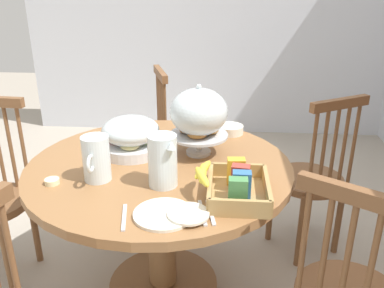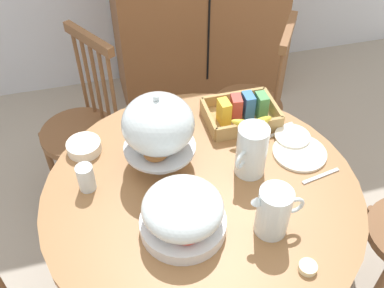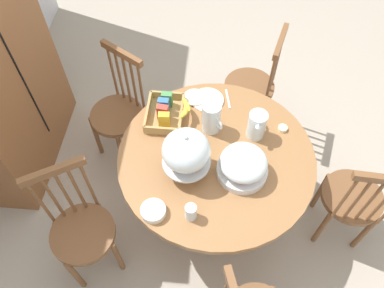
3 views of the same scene
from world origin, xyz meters
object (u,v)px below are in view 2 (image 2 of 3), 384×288
object	(u,v)px
dining_table	(201,223)
butter_dish	(308,267)
windsor_chair_host_seat	(82,131)
milk_pitcher	(273,213)
windsor_chair_far_side	(251,108)
cereal_basket	(243,113)
cereal_bowl	(84,147)
fruit_platter_covered	(183,213)
china_plate_large	(299,153)
orange_juice_pitcher	(251,153)
china_plate_small	(292,136)
pastry_stand_with_dome	(158,127)
drinking_glass	(86,178)

from	to	relation	value
dining_table	butter_dish	bearing A→B (deg)	-60.28
windsor_chair_host_seat	milk_pitcher	world-z (taller)	windsor_chair_host_seat
windsor_chair_far_side	cereal_basket	distance (m)	0.58
milk_pitcher	cereal_bowl	xyz separation A→B (m)	(-0.59, 0.56, -0.07)
fruit_platter_covered	china_plate_large	xyz separation A→B (m)	(0.55, 0.24, -0.08)
orange_juice_pitcher	china_plate_small	bearing A→B (deg)	27.47
cereal_basket	china_plate_large	bearing A→B (deg)	-57.97
milk_pitcher	china_plate_large	size ratio (longest dim) A/B	0.89
windsor_chair_host_seat	pastry_stand_with_dome	size ratio (longest dim) A/B	2.83
cereal_basket	china_plate_small	xyz separation A→B (m)	(0.17, -0.16, -0.03)
pastry_stand_with_dome	china_plate_large	world-z (taller)	pastry_stand_with_dome
windsor_chair_far_side	windsor_chair_host_seat	world-z (taller)	same
china_plate_small	cereal_bowl	size ratio (longest dim) A/B	1.07
pastry_stand_with_dome	china_plate_large	xyz separation A→B (m)	(0.56, -0.09, -0.19)
china_plate_large	dining_table	bearing A→B (deg)	-169.30
fruit_platter_covered	drinking_glass	bearing A→B (deg)	137.84
butter_dish	milk_pitcher	bearing A→B (deg)	107.33
cereal_basket	pastry_stand_with_dome	bearing A→B (deg)	-157.60
dining_table	butter_dish	xyz separation A→B (m)	(0.23, -0.41, 0.22)
orange_juice_pitcher	butter_dish	world-z (taller)	orange_juice_pitcher
windsor_chair_host_seat	cereal_bowl	xyz separation A→B (m)	(0.02, -0.47, 0.31)
windsor_chair_host_seat	fruit_platter_covered	bearing A→B (deg)	-71.32
pastry_stand_with_dome	drinking_glass	xyz separation A→B (m)	(-0.29, -0.05, -0.14)
cereal_bowl	milk_pitcher	bearing A→B (deg)	-43.51
pastry_stand_with_dome	cereal_basket	size ratio (longest dim) A/B	1.09
windsor_chair_far_side	fruit_platter_covered	size ratio (longest dim) A/B	3.25
orange_juice_pitcher	butter_dish	distance (m)	0.47
fruit_platter_covered	cereal_bowl	world-z (taller)	fruit_platter_covered
cereal_bowl	drinking_glass	world-z (taller)	drinking_glass
dining_table	milk_pitcher	world-z (taller)	milk_pitcher
pastry_stand_with_dome	windsor_chair_far_side	bearing A→B (deg)	42.51
orange_juice_pitcher	milk_pitcher	size ratio (longest dim) A/B	1.11
fruit_platter_covered	milk_pitcher	xyz separation A→B (m)	(0.29, -0.08, 0.00)
windsor_chair_host_seat	fruit_platter_covered	world-z (taller)	windsor_chair_host_seat
windsor_chair_far_side	milk_pitcher	distance (m)	1.10
milk_pitcher	cereal_bowl	size ratio (longest dim) A/B	1.40
pastry_stand_with_dome	windsor_chair_host_seat	bearing A→B (deg)	116.45
orange_juice_pitcher	dining_table	bearing A→B (deg)	-166.97
dining_table	orange_juice_pitcher	size ratio (longest dim) A/B	5.58
butter_dish	china_plate_small	bearing A→B (deg)	70.12
windsor_chair_far_side	drinking_glass	world-z (taller)	windsor_chair_far_side
drinking_glass	cereal_basket	bearing A→B (deg)	17.31
pastry_stand_with_dome	milk_pitcher	world-z (taller)	pastry_stand_with_dome
fruit_platter_covered	china_plate_large	world-z (taller)	fruit_platter_covered
cereal_basket	cereal_bowl	distance (m)	0.69
pastry_stand_with_dome	drinking_glass	size ratio (longest dim) A/B	3.13
dining_table	orange_juice_pitcher	world-z (taller)	orange_juice_pitcher
windsor_chair_far_side	windsor_chair_host_seat	distance (m)	0.94
butter_dish	cereal_bowl	bearing A→B (deg)	131.19
dining_table	windsor_chair_far_side	world-z (taller)	windsor_chair_far_side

